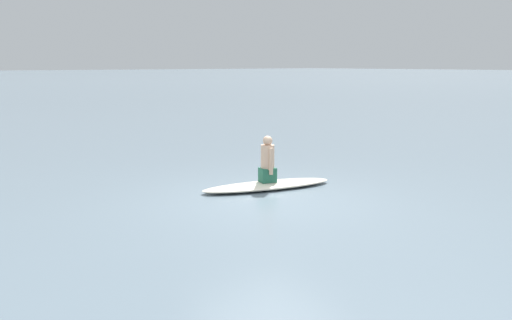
{
  "coord_description": "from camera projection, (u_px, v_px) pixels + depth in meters",
  "views": [
    {
      "loc": [
        7.4,
        -6.25,
        2.49
      ],
      "look_at": [
        -0.65,
        0.26,
        0.62
      ],
      "focal_mm": 37.59,
      "sensor_mm": 36.0,
      "label": 1
    }
  ],
  "objects": [
    {
      "name": "person_paddler",
      "position": [
        268.0,
        161.0,
        10.71
      ],
      "size": [
        0.41,
        0.37,
        0.94
      ],
      "rotation": [
        0.0,
        0.0,
        -1.84
      ],
      "color": "#26664C",
      "rests_on": "surfboard"
    },
    {
      "name": "ground_plane",
      "position": [
        267.0,
        199.0,
        9.97
      ],
      "size": [
        400.0,
        400.0,
        0.0
      ],
      "primitive_type": "plane",
      "color": "slate"
    },
    {
      "name": "surfboard",
      "position": [
        267.0,
        185.0,
        10.8
      ],
      "size": [
        1.41,
        2.86,
        0.14
      ],
      "primitive_type": "ellipsoid",
      "rotation": [
        0.0,
        0.0,
        -1.84
      ],
      "color": "silver",
      "rests_on": "ground"
    }
  ]
}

